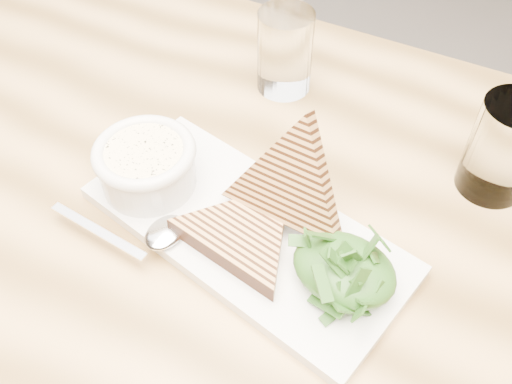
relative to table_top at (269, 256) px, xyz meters
The scene contains 14 objects.
table_top is the anchor object (origin of this frame).
table_leg_bl 0.79m from the table_top, 147.45° to the left, with size 0.06×0.06×0.68m, color tan.
platter 0.04m from the table_top, behind, with size 0.36×0.16×0.01m, color white.
soup_bowl 0.17m from the table_top, behind, with size 0.11×0.11×0.04m, color white.
soup 0.18m from the table_top, behind, with size 0.09×0.09×0.01m, color #FCE8B1.
bowl_rim 0.18m from the table_top, behind, with size 0.11×0.11×0.01m, color white.
sandwich_flat 0.05m from the table_top, 140.60° to the right, with size 0.16×0.16×0.02m, color tan, non-canonical shape.
sandwich_lean 0.09m from the table_top, 85.86° to the left, with size 0.16×0.16×0.09m, color tan, non-canonical shape.
salad_base 0.10m from the table_top, ahead, with size 0.10×0.08×0.04m, color #1E4417.
arugula_pile 0.11m from the table_top, ahead, with size 0.11×0.10×0.05m, color #2D5E1A, non-canonical shape.
spoon_bowl 0.12m from the table_top, 149.11° to the right, with size 0.04×0.05×0.01m, color silver.
spoon_handle 0.19m from the table_top, 149.79° to the right, with size 0.13×0.01×0.00m, color silver.
glass_near 0.28m from the table_top, 117.08° to the left, with size 0.07×0.07×0.11m, color white.
glass_far 0.28m from the table_top, 50.98° to the left, with size 0.08×0.08×0.12m, color white.
Camera 1 is at (0.33, -0.31, 1.22)m, focal length 40.00 mm.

